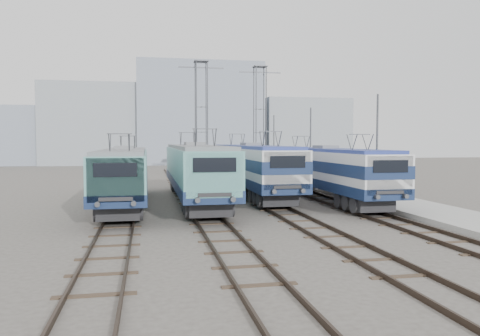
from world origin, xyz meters
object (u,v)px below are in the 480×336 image
(locomotive_far_left, at_px, (125,171))
(mast_rear, at_px, (274,146))
(locomotive_center_left, at_px, (195,168))
(mast_mid, at_px, (310,148))
(catenary_tower_east, at_px, (260,117))
(locomotive_center_right, at_px, (252,165))
(locomotive_far_right, at_px, (326,168))
(catenary_tower_west, at_px, (201,116))
(mast_front, at_px, (377,151))

(locomotive_far_left, height_order, mast_rear, mast_rear)
(locomotive_center_left, xyz_separation_m, mast_mid, (10.85, 7.90, 1.17))
(locomotive_center_left, height_order, catenary_tower_east, catenary_tower_east)
(locomotive_center_right, relative_size, mast_mid, 2.65)
(locomotive_center_left, bearing_deg, locomotive_far_right, -2.80)
(catenary_tower_west, distance_m, mast_rear, 9.99)
(locomotive_far_right, bearing_deg, mast_mid, 77.50)
(catenary_tower_east, distance_m, mast_rear, 4.28)
(locomotive_far_left, xyz_separation_m, locomotive_center_right, (9.00, 3.64, 0.17))
(locomotive_far_left, xyz_separation_m, catenary_tower_east, (13.25, 18.53, 4.44))
(locomotive_far_right, xyz_separation_m, catenary_tower_west, (-6.75, 16.34, 4.38))
(locomotive_center_right, xyz_separation_m, mast_mid, (6.35, 4.88, 1.14))
(catenary_tower_east, bearing_deg, locomotive_center_left, -116.05)
(locomotive_center_left, distance_m, locomotive_center_right, 5.42)
(catenary_tower_west, height_order, mast_mid, catenary_tower_west)
(locomotive_center_right, bearing_deg, locomotive_far_left, -157.96)
(locomotive_far_right, relative_size, mast_rear, 2.52)
(catenary_tower_east, xyz_separation_m, mast_mid, (2.10, -10.00, -3.14))
(locomotive_far_right, relative_size, catenary_tower_east, 1.47)
(locomotive_far_left, xyz_separation_m, mast_mid, (15.35, 8.53, 1.30))
(locomotive_far_left, height_order, catenary_tower_east, catenary_tower_east)
(locomotive_far_left, xyz_separation_m, locomotive_center_left, (4.50, 0.62, 0.13))
(locomotive_far_right, xyz_separation_m, mast_mid, (1.85, 8.34, 1.24))
(locomotive_center_left, relative_size, mast_rear, 2.68)
(catenary_tower_east, bearing_deg, mast_rear, 43.60)
(locomotive_far_left, distance_m, mast_rear, 25.66)
(locomotive_center_left, xyz_separation_m, catenary_tower_west, (2.25, 15.90, 4.31))
(locomotive_center_right, bearing_deg, catenary_tower_east, 74.06)
(mast_rear, bearing_deg, locomotive_far_left, -126.79)
(locomotive_center_right, distance_m, catenary_tower_east, 16.06)
(locomotive_far_left, distance_m, mast_front, 15.79)
(catenary_tower_west, bearing_deg, locomotive_center_right, -80.09)
(locomotive_far_left, relative_size, locomotive_center_left, 0.94)
(locomotive_center_left, height_order, locomotive_far_right, locomotive_center_left)
(mast_rear, bearing_deg, catenary_tower_east, -136.40)
(locomotive_center_left, relative_size, catenary_tower_east, 1.57)
(catenary_tower_east, height_order, mast_mid, catenary_tower_east)
(mast_front, xyz_separation_m, mast_mid, (0.00, 12.00, 0.00))
(locomotive_far_left, distance_m, locomotive_far_right, 13.50)
(locomotive_far_right, bearing_deg, mast_rear, 84.80)
(locomotive_center_left, xyz_separation_m, locomotive_center_right, (4.50, 3.02, 0.03))
(mast_mid, relative_size, mast_rear, 1.00)
(locomotive_center_left, relative_size, locomotive_center_right, 1.01)
(locomotive_center_right, distance_m, mast_rear, 18.07)
(catenary_tower_west, bearing_deg, mast_mid, -42.93)
(catenary_tower_east, bearing_deg, locomotive_center_right, -105.94)
(locomotive_far_left, distance_m, catenary_tower_west, 18.40)
(mast_front, bearing_deg, locomotive_far_left, 167.25)
(catenary_tower_west, distance_m, catenary_tower_east, 6.80)
(catenary_tower_east, bearing_deg, mast_mid, -78.14)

